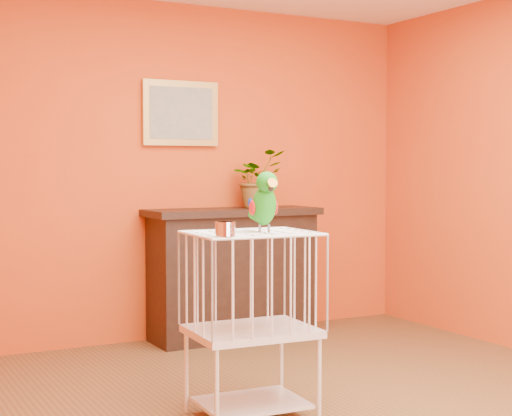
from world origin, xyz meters
TOP-DOWN VIEW (x-y plane):
  - ground at (0.00, 0.00)m, footprint 4.50×4.50m
  - room_shell at (0.00, 0.00)m, footprint 4.50×4.50m
  - console_cabinet at (0.34, 2.01)m, footprint 1.36×0.49m
  - potted_plant at (0.56, 2.03)m, footprint 0.51×0.54m
  - framed_picture at (0.00, 2.22)m, footprint 0.62×0.04m
  - birdcage at (-0.43, 0.22)m, footprint 0.67×0.53m
  - feed_cup at (-0.68, 0.03)m, footprint 0.10×0.10m
  - parrot at (-0.38, 0.18)m, footprint 0.16×0.29m

SIDE VIEW (x-z plane):
  - ground at x=0.00m, z-range 0.00..0.00m
  - console_cabinet at x=0.34m, z-range 0.00..1.01m
  - birdcage at x=-0.43m, z-range 0.02..1.01m
  - feed_cup at x=-0.68m, z-range 1.00..1.07m
  - parrot at x=-0.38m, z-range 0.99..1.32m
  - potted_plant at x=0.56m, z-range 1.01..1.37m
  - room_shell at x=0.00m, z-range -0.67..3.83m
  - framed_picture at x=0.00m, z-range 1.50..2.00m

